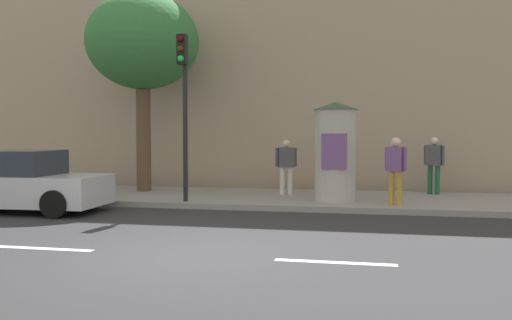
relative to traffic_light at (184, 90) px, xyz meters
name	(u,v)px	position (x,y,z in m)	size (l,w,h in m)	color
ground_plane	(180,255)	(1.76, -5.24, -3.02)	(80.00, 80.00, 0.00)	#2B2B2D
sidewalk_curb	(264,198)	(1.76, 1.76, -2.94)	(36.00, 4.00, 0.15)	gray
lane_markings	(180,255)	(1.76, -5.24, -3.01)	(25.80, 0.16, 0.01)	silver
building_backdrop	(290,71)	(1.76, 6.76, 1.21)	(36.00, 5.00, 8.46)	tan
traffic_light	(184,90)	(0.00, 0.00, 0.00)	(0.24, 0.45, 4.25)	black
poster_column	(335,151)	(3.79, 1.01, -1.56)	(1.17, 1.17, 2.58)	#B2ADA3
street_tree	(143,43)	(-2.10, 2.31, 1.63)	(3.40, 3.40, 6.00)	brown
pedestrian_tallest	(286,162)	(2.31, 2.21, -1.93)	(0.60, 0.49, 1.57)	silver
pedestrian_with_bag	(434,160)	(6.50, 3.15, -1.88)	(0.55, 0.50, 1.66)	#1E5938
pedestrian_in_dark_shirt	(396,166)	(5.29, 0.41, -1.90)	(0.51, 0.42, 1.66)	#B78C33
parked_car_blue	(11,182)	(-3.91, -1.50, -2.30)	(4.52, 1.96, 1.50)	silver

